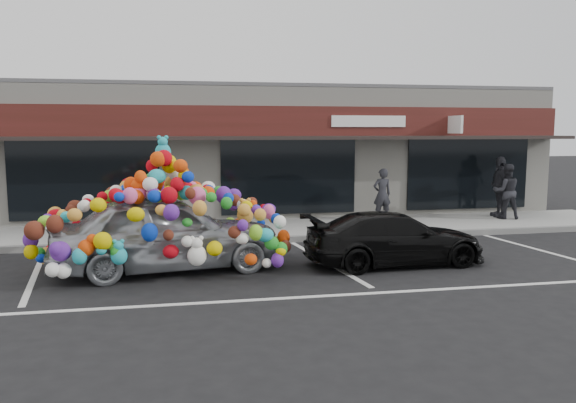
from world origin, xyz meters
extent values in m
plane|color=black|center=(0.00, 0.00, 0.00)|extent=(90.00, 90.00, 0.00)
cube|color=silver|center=(0.00, 8.50, 2.10)|extent=(24.00, 6.00, 4.20)
cube|color=#59595B|center=(0.00, 8.50, 4.25)|extent=(24.00, 6.00, 0.12)
cube|color=#3C1610|center=(0.00, 5.42, 3.15)|extent=(24.00, 0.18, 0.90)
cube|color=black|center=(0.00, 4.90, 2.65)|extent=(24.00, 1.20, 0.10)
cube|color=white|center=(8.20, 4.95, 3.05)|extent=(0.08, 0.95, 0.55)
cube|color=white|center=(5.50, 5.30, 3.15)|extent=(2.40, 0.04, 0.35)
cube|color=black|center=(-3.00, 5.47, 1.45)|extent=(4.20, 0.12, 2.30)
cube|color=black|center=(3.00, 5.47, 1.45)|extent=(4.20, 0.12, 2.30)
cube|color=black|center=(9.00, 5.47, 1.45)|extent=(4.20, 0.12, 2.30)
cube|color=gray|center=(0.00, 4.00, 0.07)|extent=(26.00, 3.00, 0.15)
cube|color=slate|center=(0.00, 2.50, 0.07)|extent=(26.00, 0.18, 0.16)
cube|color=silver|center=(-3.20, 0.20, 0.00)|extent=(0.73, 4.37, 0.01)
cube|color=silver|center=(2.80, 0.20, 0.00)|extent=(0.73, 4.37, 0.01)
cube|color=silver|center=(8.20, 0.20, 0.00)|extent=(0.73, 4.37, 0.01)
cube|color=silver|center=(2.00, -2.30, 0.00)|extent=(14.00, 0.12, 0.01)
imported|color=#B7BCC3|center=(-0.59, 0.10, 0.79)|extent=(2.51, 4.84, 1.57)
ellipsoid|color=red|center=(-0.59, 0.10, 2.16)|extent=(1.66, 2.12, 1.18)
sphere|color=#CDDD08|center=(1.02, -0.05, 1.13)|extent=(0.34, 0.34, 0.34)
sphere|color=#122DC5|center=(0.01, -0.91, 0.55)|extent=(0.36, 0.36, 0.36)
sphere|color=green|center=(-1.39, 1.10, 0.60)|extent=(0.30, 0.30, 0.30)
sphere|color=pink|center=(-0.59, 0.10, 2.70)|extent=(0.32, 0.32, 0.32)
sphere|color=#F25112|center=(-1.98, 0.20, 1.14)|extent=(0.30, 0.30, 0.30)
imported|color=black|center=(4.20, -0.29, 0.56)|extent=(1.77, 3.96, 1.13)
imported|color=#242329|center=(5.74, 4.64, 0.94)|extent=(0.59, 0.40, 1.57)
imported|color=black|center=(9.58, 4.13, 1.00)|extent=(0.94, 0.80, 1.70)
imported|color=black|center=(9.61, 4.55, 1.10)|extent=(1.17, 0.62, 1.91)
camera|label=1|loc=(-0.30, -11.49, 2.87)|focal=35.00mm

